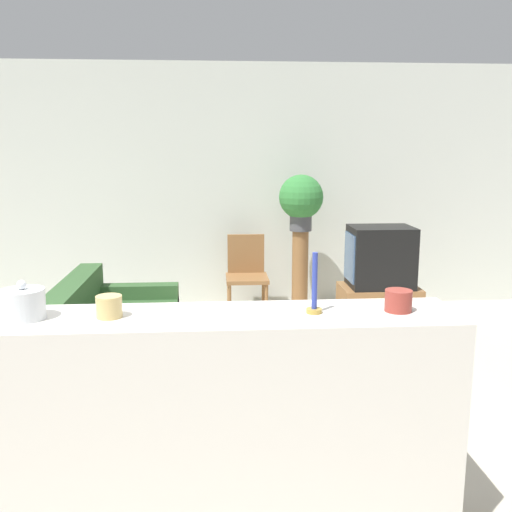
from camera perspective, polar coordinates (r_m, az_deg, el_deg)
ground_plane at (r=3.48m, az=-9.66°, el=-20.44°), size 14.00×14.00×0.00m
wall_back at (r=6.42m, az=-7.16°, el=6.77°), size 9.00×0.06×2.70m
couch at (r=4.76m, az=-14.25°, el=-8.29°), size 0.90×1.68×0.74m
tv_stand at (r=5.49m, az=12.13°, el=-5.65°), size 0.71×0.47×0.53m
television at (r=5.36m, az=12.29°, el=-0.07°), size 0.58×0.43×0.56m
wooden_chair at (r=6.08m, az=-0.95°, el=-1.57°), size 0.44×0.44×0.87m
plant_stand at (r=6.08m, az=4.41°, el=-1.81°), size 0.17×0.17×0.93m
potted_plant at (r=5.96m, az=4.52°, el=5.71°), size 0.46×0.46×0.58m
foreground_counter at (r=2.75m, az=-11.15°, el=-16.76°), size 2.83×0.44×1.08m
decorative_bowl at (r=2.63m, az=-22.28°, el=-4.46°), size 0.19×0.19×0.17m
candle_jar at (r=2.55m, az=-14.48°, el=-4.91°), size 0.11×0.11×0.10m
candlestick at (r=2.53m, az=5.86°, el=-3.69°), size 0.07×0.07×0.27m
coffee_tin at (r=2.64m, az=14.05°, el=-4.36°), size 0.12×0.12×0.10m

